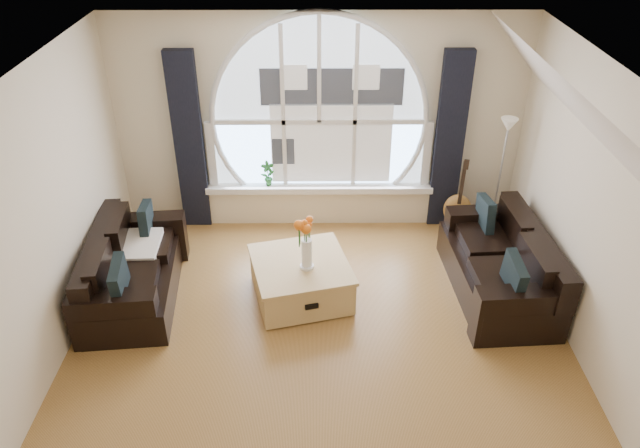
{
  "coord_description": "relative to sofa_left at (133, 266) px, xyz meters",
  "views": [
    {
      "loc": [
        -0.03,
        -4.18,
        4.22
      ],
      "look_at": [
        0.0,
        0.9,
        1.05
      ],
      "focal_mm": 33.81,
      "sensor_mm": 36.0,
      "label": 1
    }
  ],
  "objects": [
    {
      "name": "window_frame",
      "position": [
        2.02,
        1.6,
        1.23
      ],
      "size": [
        2.76,
        0.08,
        2.15
      ],
      "primitive_type": "cube",
      "color": "white",
      "rests_on": "wall_back"
    },
    {
      "name": "guitar",
      "position": [
        3.79,
        1.34,
        0.13
      ],
      "size": [
        0.42,
        0.35,
        1.06
      ],
      "primitive_type": "cube",
      "rotation": [
        0.0,
        0.0,
        -0.34
      ],
      "color": "#956325",
      "rests_on": "ground"
    },
    {
      "name": "wall_right",
      "position": [
        4.52,
        -1.09,
        0.95
      ],
      "size": [
        0.01,
        5.5,
        2.7
      ],
      "primitive_type": "cube",
      "color": "beige",
      "rests_on": "ground"
    },
    {
      "name": "window_sill",
      "position": [
        2.02,
        1.56,
        0.11
      ],
      "size": [
        2.9,
        0.22,
        0.08
      ],
      "primitive_type": "cube",
      "color": "white",
      "rests_on": "wall_back"
    },
    {
      "name": "floor_lamp",
      "position": [
        4.2,
        1.2,
        0.4
      ],
      "size": [
        0.24,
        0.24,
        1.6
      ],
      "primitive_type": "cube",
      "color": "#B2B2B2",
      "rests_on": "ground"
    },
    {
      "name": "throw_blanket",
      "position": [
        -0.03,
        0.24,
        0.1
      ],
      "size": [
        0.57,
        0.57,
        0.1
      ],
      "primitive_type": "cube",
      "rotation": [
        0.0,
        0.0,
        0.03
      ],
      "color": "silver",
      "rests_on": "sofa_left"
    },
    {
      "name": "attic_slope",
      "position": [
        4.22,
        -1.09,
        1.95
      ],
      "size": [
        0.92,
        5.5,
        0.72
      ],
      "primitive_type": "cube",
      "color": "silver",
      "rests_on": "ground"
    },
    {
      "name": "vase_flowers",
      "position": [
        1.88,
        -0.1,
        0.44
      ],
      "size": [
        0.24,
        0.24,
        0.7
      ],
      "primitive_type": "cube",
      "color": "white",
      "rests_on": "coffee_chest"
    },
    {
      "name": "curtain_right",
      "position": [
        3.62,
        1.54,
        0.75
      ],
      "size": [
        0.35,
        0.12,
        2.3
      ],
      "primitive_type": "cube",
      "color": "black",
      "rests_on": "ground"
    },
    {
      "name": "wall_left",
      "position": [
        -0.48,
        -1.09,
        0.95
      ],
      "size": [
        0.01,
        5.5,
        2.7
      ],
      "primitive_type": "cube",
      "color": "beige",
      "rests_on": "ground"
    },
    {
      "name": "potted_plant",
      "position": [
        1.37,
        1.56,
        0.31
      ],
      "size": [
        0.21,
        0.18,
        0.33
      ],
      "primitive_type": "imported",
      "rotation": [
        0.0,
        0.0,
        0.39
      ],
      "color": "#1E6023",
      "rests_on": "window_sill"
    },
    {
      "name": "ceiling",
      "position": [
        2.02,
        -1.09,
        2.3
      ],
      "size": [
        5.0,
        5.5,
        0.01
      ],
      "primitive_type": "cube",
      "color": "silver",
      "rests_on": "ground"
    },
    {
      "name": "ground",
      "position": [
        2.02,
        -1.09,
        -0.4
      ],
      "size": [
        5.0,
        5.5,
        0.01
      ],
      "primitive_type": "cube",
      "color": "brown",
      "rests_on": "ground"
    },
    {
      "name": "wall_back",
      "position": [
        2.02,
        1.66,
        0.95
      ],
      "size": [
        5.0,
        0.01,
        2.7
      ],
      "primitive_type": "cube",
      "color": "beige",
      "rests_on": "ground"
    },
    {
      "name": "curtain_left",
      "position": [
        0.42,
        1.54,
        0.75
      ],
      "size": [
        0.35,
        0.12,
        2.3
      ],
      "primitive_type": "cube",
      "color": "black",
      "rests_on": "ground"
    },
    {
      "name": "sofa_right",
      "position": [
        3.97,
        0.06,
        0.0
      ],
      "size": [
        1.0,
        1.83,
        0.79
      ],
      "primitive_type": "cube",
      "rotation": [
        0.0,
        0.0,
        0.06
      ],
      "color": "black",
      "rests_on": "ground"
    },
    {
      "name": "sofa_left",
      "position": [
        0.0,
        0.0,
        0.0
      ],
      "size": [
        1.01,
        1.77,
        0.76
      ],
      "primitive_type": "cube",
      "rotation": [
        0.0,
        0.0,
        0.09
      ],
      "color": "black",
      "rests_on": "ground"
    },
    {
      "name": "arched_window",
      "position": [
        2.02,
        1.63,
        1.23
      ],
      "size": [
        2.6,
        0.06,
        2.15
      ],
      "primitive_type": "cube",
      "color": "silver",
      "rests_on": "wall_back"
    },
    {
      "name": "coffee_chest",
      "position": [
        1.81,
        -0.02,
        -0.15
      ],
      "size": [
        1.22,
        1.22,
        0.49
      ],
      "primitive_type": "cube",
      "rotation": [
        0.0,
        0.0,
        0.25
      ],
      "color": "tan",
      "rests_on": "ground"
    },
    {
      "name": "neighbor_house",
      "position": [
        2.17,
        1.61,
        1.1
      ],
      "size": [
        1.7,
        0.02,
        1.5
      ],
      "primitive_type": "cube",
      "color": "silver",
      "rests_on": "wall_back"
    }
  ]
}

